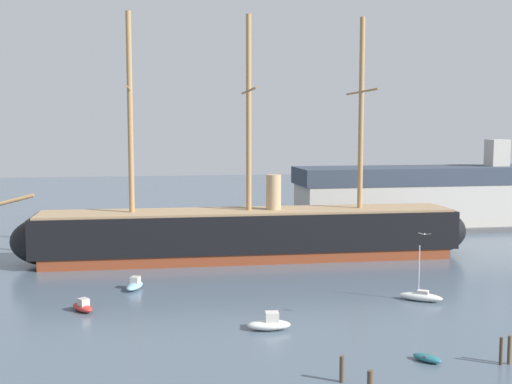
{
  "coord_description": "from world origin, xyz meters",
  "views": [
    {
      "loc": [
        -12.4,
        -32.89,
        17.39
      ],
      "look_at": [
        -0.96,
        32.83,
        10.64
      ],
      "focal_mm": 44.74,
      "sensor_mm": 36.0,
      "label": 1
    }
  ],
  "objects_px": {
    "tall_ship": "(249,233)",
    "mooring_piling_left_pair": "(509,350)",
    "motorboat_near_centre": "(269,324)",
    "motorboat_far_right": "(438,246)",
    "motorboat_alongside_bow": "(135,285)",
    "mooring_piling_right_pair": "(501,351)",
    "motorboat_mid_left": "(83,307)",
    "mooring_piling_nearest": "(342,369)",
    "dockside_warehouse_right": "(443,197)",
    "dinghy_foreground_right": "(427,358)",
    "seagull_in_flight": "(425,234)",
    "sailboat_mid_right": "(421,296)"
  },
  "relations": [
    {
      "from": "motorboat_mid_left",
      "to": "mooring_piling_nearest",
      "type": "relative_size",
      "value": 1.78
    },
    {
      "from": "tall_ship",
      "to": "mooring_piling_left_pair",
      "type": "height_order",
      "value": "tall_ship"
    },
    {
      "from": "dinghy_foreground_right",
      "to": "motorboat_mid_left",
      "type": "relative_size",
      "value": 0.74
    },
    {
      "from": "tall_ship",
      "to": "motorboat_mid_left",
      "type": "relative_size",
      "value": 20.35
    },
    {
      "from": "tall_ship",
      "to": "motorboat_mid_left",
      "type": "xyz_separation_m",
      "value": [
        -19.44,
        -21.16,
        -3.02
      ]
    },
    {
      "from": "motorboat_near_centre",
      "to": "motorboat_alongside_bow",
      "type": "bearing_deg",
      "value": 125.99
    },
    {
      "from": "mooring_piling_nearest",
      "to": "dockside_warehouse_right",
      "type": "distance_m",
      "value": 72.9
    },
    {
      "from": "motorboat_mid_left",
      "to": "dockside_warehouse_right",
      "type": "height_order",
      "value": "dockside_warehouse_right"
    },
    {
      "from": "mooring_piling_left_pair",
      "to": "mooring_piling_right_pair",
      "type": "bearing_deg",
      "value": -177.7
    },
    {
      "from": "motorboat_near_centre",
      "to": "motorboat_far_right",
      "type": "bearing_deg",
      "value": 45.42
    },
    {
      "from": "motorboat_far_right",
      "to": "mooring_piling_nearest",
      "type": "height_order",
      "value": "mooring_piling_nearest"
    },
    {
      "from": "motorboat_mid_left",
      "to": "tall_ship",
      "type": "bearing_deg",
      "value": 47.43
    },
    {
      "from": "dockside_warehouse_right",
      "to": "mooring_piling_nearest",
      "type": "bearing_deg",
      "value": -121.3
    },
    {
      "from": "motorboat_mid_left",
      "to": "motorboat_alongside_bow",
      "type": "distance_m",
      "value": 8.88
    },
    {
      "from": "motorboat_far_right",
      "to": "dockside_warehouse_right",
      "type": "bearing_deg",
      "value": 62.6
    },
    {
      "from": "motorboat_mid_left",
      "to": "seagull_in_flight",
      "type": "height_order",
      "value": "seagull_in_flight"
    },
    {
      "from": "motorboat_alongside_bow",
      "to": "mooring_piling_right_pair",
      "type": "distance_m",
      "value": 38.07
    },
    {
      "from": "mooring_piling_left_pair",
      "to": "tall_ship",
      "type": "bearing_deg",
      "value": 107.59
    },
    {
      "from": "tall_ship",
      "to": "mooring_piling_nearest",
      "type": "bearing_deg",
      "value": -90.43
    },
    {
      "from": "mooring_piling_left_pair",
      "to": "seagull_in_flight",
      "type": "height_order",
      "value": "seagull_in_flight"
    },
    {
      "from": "tall_ship",
      "to": "mooring_piling_left_pair",
      "type": "relative_size",
      "value": 30.99
    },
    {
      "from": "dinghy_foreground_right",
      "to": "sailboat_mid_right",
      "type": "distance_m",
      "value": 17.19
    },
    {
      "from": "mooring_piling_nearest",
      "to": "mooring_piling_right_pair",
      "type": "xyz_separation_m",
      "value": [
        12.5,
        1.07,
        0.12
      ]
    },
    {
      "from": "motorboat_alongside_bow",
      "to": "dockside_warehouse_right",
      "type": "bearing_deg",
      "value": 33.21
    },
    {
      "from": "motorboat_near_centre",
      "to": "tall_ship",
      "type": "bearing_deg",
      "value": 84.18
    },
    {
      "from": "motorboat_alongside_bow",
      "to": "mooring_piling_right_pair",
      "type": "height_order",
      "value": "mooring_piling_right_pair"
    },
    {
      "from": "sailboat_mid_right",
      "to": "mooring_piling_nearest",
      "type": "bearing_deg",
      "value": -127.37
    },
    {
      "from": "motorboat_far_right",
      "to": "dockside_warehouse_right",
      "type": "relative_size",
      "value": 0.07
    },
    {
      "from": "tall_ship",
      "to": "dockside_warehouse_right",
      "type": "relative_size",
      "value": 1.2
    },
    {
      "from": "motorboat_far_right",
      "to": "seagull_in_flight",
      "type": "distance_m",
      "value": 37.54
    },
    {
      "from": "tall_ship",
      "to": "motorboat_mid_left",
      "type": "distance_m",
      "value": 28.9
    },
    {
      "from": "dinghy_foreground_right",
      "to": "seagull_in_flight",
      "type": "distance_m",
      "value": 11.65
    },
    {
      "from": "motorboat_near_centre",
      "to": "sailboat_mid_right",
      "type": "bearing_deg",
      "value": 21.13
    },
    {
      "from": "seagull_in_flight",
      "to": "motorboat_near_centre",
      "type": "bearing_deg",
      "value": 173.66
    },
    {
      "from": "motorboat_mid_left",
      "to": "motorboat_alongside_bow",
      "type": "xyz_separation_m",
      "value": [
        4.74,
        7.51,
        0.03
      ]
    },
    {
      "from": "motorboat_near_centre",
      "to": "sailboat_mid_right",
      "type": "height_order",
      "value": "sailboat_mid_right"
    },
    {
      "from": "mooring_piling_right_pair",
      "to": "motorboat_mid_left",
      "type": "bearing_deg",
      "value": 148.42
    },
    {
      "from": "dinghy_foreground_right",
      "to": "motorboat_alongside_bow",
      "type": "height_order",
      "value": "motorboat_alongside_bow"
    },
    {
      "from": "tall_ship",
      "to": "mooring_piling_left_pair",
      "type": "bearing_deg",
      "value": -72.41
    },
    {
      "from": "mooring_piling_nearest",
      "to": "motorboat_mid_left",
      "type": "bearing_deg",
      "value": 133.01
    },
    {
      "from": "motorboat_far_right",
      "to": "dockside_warehouse_right",
      "type": "height_order",
      "value": "dockside_warehouse_right"
    },
    {
      "from": "motorboat_far_right",
      "to": "mooring_piling_right_pair",
      "type": "relative_size",
      "value": 1.89
    },
    {
      "from": "motorboat_mid_left",
      "to": "motorboat_far_right",
      "type": "bearing_deg",
      "value": 25.53
    },
    {
      "from": "mooring_piling_right_pair",
      "to": "seagull_in_flight",
      "type": "height_order",
      "value": "seagull_in_flight"
    },
    {
      "from": "dinghy_foreground_right",
      "to": "mooring_piling_left_pair",
      "type": "xyz_separation_m",
      "value": [
        5.73,
        -1.49,
        0.8
      ]
    },
    {
      "from": "motorboat_near_centre",
      "to": "mooring_piling_left_pair",
      "type": "bearing_deg",
      "value": -34.33
    },
    {
      "from": "motorboat_mid_left",
      "to": "sailboat_mid_right",
      "type": "height_order",
      "value": "sailboat_mid_right"
    },
    {
      "from": "sailboat_mid_right",
      "to": "mooring_piling_right_pair",
      "type": "relative_size",
      "value": 2.73
    },
    {
      "from": "dinghy_foreground_right",
      "to": "motorboat_far_right",
      "type": "bearing_deg",
      "value": 63.2
    },
    {
      "from": "motorboat_alongside_bow",
      "to": "mooring_piling_nearest",
      "type": "relative_size",
      "value": 1.93
    }
  ]
}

